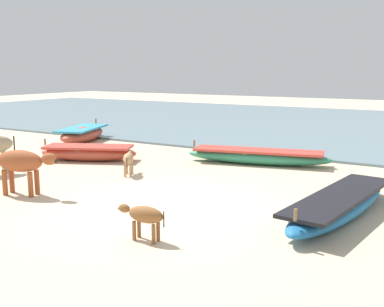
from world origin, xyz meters
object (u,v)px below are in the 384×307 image
object	(u,v)px
cow_adult_rust	(22,163)
calf_near_tan	(128,159)
fishing_boat_0	(89,152)
calf_far_brown	(144,216)
fishing_boat_1	(82,134)
fishing_boat_4	(258,156)
fishing_boat_5	(340,204)

from	to	relation	value
cow_adult_rust	calf_near_tan	world-z (taller)	cow_adult_rust
fishing_boat_0	calf_near_tan	distance (m)	2.63
calf_far_brown	cow_adult_rust	bearing A→B (deg)	-15.55
fishing_boat_0	fishing_boat_1	bearing A→B (deg)	-67.93
fishing_boat_4	cow_adult_rust	world-z (taller)	cow_adult_rust
fishing_boat_0	fishing_boat_1	distance (m)	4.15
fishing_boat_1	cow_adult_rust	world-z (taller)	cow_adult_rust
fishing_boat_4	calf_near_tan	world-z (taller)	fishing_boat_4
fishing_boat_0	calf_near_tan	size ratio (longest dim) A/B	3.70
calf_near_tan	fishing_boat_4	bearing A→B (deg)	-69.29
fishing_boat_0	fishing_boat_4	world-z (taller)	fishing_boat_0
cow_adult_rust	fishing_boat_5	bearing A→B (deg)	2.02
fishing_boat_1	calf_far_brown	distance (m)	11.66
fishing_boat_0	fishing_boat_5	distance (m)	8.50
fishing_boat_1	fishing_boat_5	world-z (taller)	fishing_boat_1
fishing_boat_1	fishing_boat_4	size ratio (longest dim) A/B	0.73
cow_adult_rust	calf_far_brown	xyz separation A→B (m)	(4.16, -0.88, -0.32)
calf_far_brown	fishing_boat_4	bearing A→B (deg)	-85.77
fishing_boat_4	fishing_boat_1	bearing A→B (deg)	-17.43
fishing_boat_5	cow_adult_rust	xyz separation A→B (m)	(-6.67, -2.17, 0.51)
fishing_boat_0	fishing_boat_1	xyz separation A→B (m)	(-3.03, 2.83, 0.05)
calf_near_tan	calf_far_brown	xyz separation A→B (m)	(3.39, -3.78, -0.01)
fishing_boat_1	calf_far_brown	size ratio (longest dim) A/B	3.55
fishing_boat_0	calf_near_tan	bearing A→B (deg)	133.06
fishing_boat_4	calf_far_brown	bearing A→B (deg)	84.35
fishing_boat_0	cow_adult_rust	xyz separation A→B (m)	(1.66, -3.88, 0.49)
fishing_boat_4	cow_adult_rust	size ratio (longest dim) A/B	2.84
cow_adult_rust	calf_near_tan	distance (m)	3.01
calf_near_tan	fishing_boat_1	bearing A→B (deg)	22.44
fishing_boat_5	cow_adult_rust	world-z (taller)	cow_adult_rust
calf_far_brown	fishing_boat_0	bearing A→B (deg)	-42.83
fishing_boat_0	fishing_boat_5	xyz separation A→B (m)	(8.33, -1.70, -0.02)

